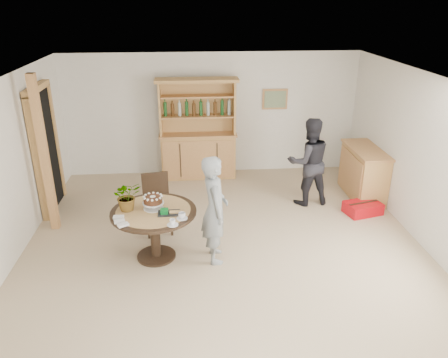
% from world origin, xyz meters
% --- Properties ---
extents(ground, '(7.00, 7.00, 0.00)m').
position_xyz_m(ground, '(0.00, 0.00, 0.00)').
color(ground, '#C7B388').
rests_on(ground, ground).
extents(room_shell, '(6.04, 7.04, 2.52)m').
position_xyz_m(room_shell, '(0.00, 0.01, 1.74)').
color(room_shell, white).
rests_on(room_shell, ground).
extents(doorway, '(0.13, 1.10, 2.18)m').
position_xyz_m(doorway, '(-2.93, 2.00, 1.11)').
color(doorway, black).
rests_on(doorway, ground).
extents(pine_post, '(0.12, 0.12, 2.50)m').
position_xyz_m(pine_post, '(-2.70, 1.20, 1.25)').
color(pine_post, tan).
rests_on(pine_post, ground).
extents(hutch, '(1.62, 0.54, 2.04)m').
position_xyz_m(hutch, '(-0.30, 3.24, 0.69)').
color(hutch, tan).
rests_on(hutch, ground).
extents(sideboard, '(0.54, 1.26, 0.94)m').
position_xyz_m(sideboard, '(2.74, 2.00, 0.47)').
color(sideboard, tan).
rests_on(sideboard, ground).
extents(dining_table, '(1.20, 1.20, 0.76)m').
position_xyz_m(dining_table, '(-1.00, 0.19, 0.60)').
color(dining_table, black).
rests_on(dining_table, ground).
extents(dining_chair, '(0.49, 0.49, 0.95)m').
position_xyz_m(dining_chair, '(-1.02, 1.02, 0.54)').
color(dining_chair, black).
rests_on(dining_chair, ground).
extents(birthday_cake, '(0.30, 0.30, 0.20)m').
position_xyz_m(birthday_cake, '(-1.00, 0.24, 0.88)').
color(birthday_cake, white).
rests_on(birthday_cake, dining_table).
extents(flower_vase, '(0.47, 0.44, 0.42)m').
position_xyz_m(flower_vase, '(-1.35, 0.24, 0.97)').
color(flower_vase, '#3F7233').
rests_on(flower_vase, dining_table).
extents(gift_tray, '(0.30, 0.20, 0.08)m').
position_xyz_m(gift_tray, '(-0.79, 0.07, 0.79)').
color(gift_tray, black).
rests_on(gift_tray, dining_table).
extents(coffee_cup_a, '(0.15, 0.15, 0.09)m').
position_xyz_m(coffee_cup_a, '(-0.60, -0.09, 0.80)').
color(coffee_cup_a, silver).
rests_on(coffee_cup_a, dining_table).
extents(coffee_cup_b, '(0.15, 0.15, 0.08)m').
position_xyz_m(coffee_cup_b, '(-0.72, -0.26, 0.79)').
color(coffee_cup_b, silver).
rests_on(coffee_cup_b, dining_table).
extents(napkins, '(0.24, 0.33, 0.03)m').
position_xyz_m(napkins, '(-1.41, -0.12, 0.77)').
color(napkins, white).
rests_on(napkins, dining_table).
extents(teen_boy, '(0.42, 0.60, 1.57)m').
position_xyz_m(teen_boy, '(-0.15, 0.09, 0.78)').
color(teen_boy, gray).
rests_on(teen_boy, ground).
extents(adult_person, '(0.83, 0.68, 1.59)m').
position_xyz_m(adult_person, '(1.62, 1.79, 0.80)').
color(adult_person, black).
rests_on(adult_person, ground).
extents(red_suitcase, '(0.68, 0.54, 0.21)m').
position_xyz_m(red_suitcase, '(2.50, 1.29, 0.10)').
color(red_suitcase, red).
rests_on(red_suitcase, ground).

